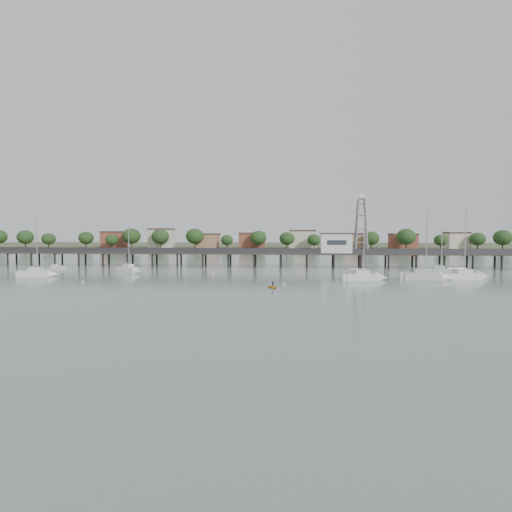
{
  "coord_description": "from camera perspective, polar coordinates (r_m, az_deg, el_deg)",
  "views": [
    {
      "loc": [
        14.57,
        -54.37,
        9.07
      ],
      "look_at": [
        5.48,
        42.0,
        4.0
      ],
      "focal_mm": 30.0,
      "sensor_mm": 36.0,
      "label": 1
    }
  ],
  "objects": [
    {
      "name": "mooring_buoys",
      "position": [
        85.67,
        0.44,
        -3.03
      ],
      "size": [
        86.37,
        21.58,
        0.39
      ],
      "color": "beige",
      "rests_on": "ground"
    },
    {
      "name": "sailboat_e",
      "position": [
        102.11,
        23.75,
        -1.98
      ],
      "size": [
        6.68,
        4.06,
        10.81
      ],
      "rotation": [
        0.0,
        0.0,
        -0.37
      ],
      "color": "silver",
      "rests_on": "ground"
    },
    {
      "name": "lattice_tower",
      "position": [
        115.63,
        13.84,
        3.92
      ],
      "size": [
        3.2,
        3.2,
        15.5
      ],
      "color": "slate",
      "rests_on": "ground"
    },
    {
      "name": "far_shore",
      "position": [
        294.4,
        2.62,
        1.42
      ],
      "size": [
        500.0,
        170.0,
        10.4
      ],
      "color": "#475133",
      "rests_on": "ground"
    },
    {
      "name": "sailboat_f",
      "position": [
        95.26,
        26.62,
        -2.4
      ],
      "size": [
        9.89,
        4.93,
        15.58
      ],
      "rotation": [
        0.0,
        0.0,
        0.24
      ],
      "color": "silver",
      "rests_on": "ground"
    },
    {
      "name": "dinghy_occupant",
      "position": [
        71.57,
        2.25,
        -4.29
      ],
      "size": [
        0.56,
        1.01,
        0.23
      ],
      "primitive_type": "imported",
      "rotation": [
        0.0,
        0.0,
        2.91
      ],
      "color": "black",
      "rests_on": "ground"
    },
    {
      "name": "white_tender",
      "position": [
        119.9,
        -24.95,
        -1.41
      ],
      "size": [
        3.77,
        1.82,
        1.42
      ],
      "rotation": [
        0.0,
        0.0,
        -0.08
      ],
      "color": "silver",
      "rests_on": "ground"
    },
    {
      "name": "pier",
      "position": [
        115.41,
        -1.87,
        0.38
      ],
      "size": [
        150.0,
        5.0,
        5.5
      ],
      "color": "#2D2823",
      "rests_on": "ground"
    },
    {
      "name": "sailboat_b",
      "position": [
        102.51,
        -16.35,
        -1.83
      ],
      "size": [
        6.89,
        4.7,
        11.24
      ],
      "rotation": [
        0.0,
        0.0,
        -0.45
      ],
      "color": "silver",
      "rests_on": "ground"
    },
    {
      "name": "pier_building",
      "position": [
        114.87,
        10.6,
        1.75
      ],
      "size": [
        8.4,
        5.4,
        5.3
      ],
      "color": "silver",
      "rests_on": "ground"
    },
    {
      "name": "yellow_dinghy",
      "position": [
        71.57,
        2.25,
        -4.29
      ],
      "size": [
        1.82,
        1.27,
        2.49
      ],
      "primitive_type": "imported",
      "rotation": [
        0.0,
        0.0,
        0.47
      ],
      "color": "gold",
      "rests_on": "ground"
    },
    {
      "name": "sailboat_a",
      "position": [
        101.07,
        -26.7,
        -2.1
      ],
      "size": [
        7.93,
        3.55,
        12.71
      ],
      "rotation": [
        0.0,
        0.0,
        0.18
      ],
      "color": "silver",
      "rests_on": "ground"
    },
    {
      "name": "sailboat_c",
      "position": [
        86.27,
        14.71,
        -2.71
      ],
      "size": [
        8.63,
        3.9,
        13.75
      ],
      "rotation": [
        0.0,
        0.0,
        0.18
      ],
      "color": "silver",
      "rests_on": "ground"
    },
    {
      "name": "sailboat_d",
      "position": [
        90.81,
        22.4,
        -2.56
      ],
      "size": [
        9.47,
        4.83,
        14.95
      ],
      "rotation": [
        0.0,
        0.0,
        -0.25
      ],
      "color": "silver",
      "rests_on": "ground"
    },
    {
      "name": "ground_plane",
      "position": [
        57.01,
        -9.55,
        -6.2
      ],
      "size": [
        500.0,
        500.0,
        0.0
      ],
      "primitive_type": "plane",
      "color": "slate",
      "rests_on": "ground"
    }
  ]
}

